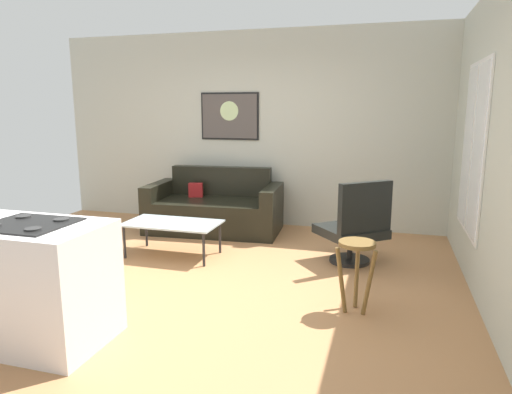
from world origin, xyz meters
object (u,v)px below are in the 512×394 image
object	(u,v)px
couch	(215,210)
coffee_table	(172,225)
wall_painting	(230,116)
armchair	(356,226)
bar_stool	(357,258)

from	to	relation	value
couch	coffee_table	xyz separation A→B (m)	(-0.06, -1.20, 0.08)
coffee_table	wall_painting	bearing A→B (deg)	87.01
couch	coffee_table	size ratio (longest dim) A/B	1.73
couch	armchair	size ratio (longest dim) A/B	1.99
bar_stool	armchair	bearing A→B (deg)	94.49
armchair	bar_stool	world-z (taller)	armchair
coffee_table	armchair	size ratio (longest dim) A/B	1.15
couch	wall_painting	world-z (taller)	wall_painting
couch	coffee_table	world-z (taller)	couch
coffee_table	wall_painting	world-z (taller)	wall_painting
couch	armchair	bearing A→B (deg)	-24.60
couch	bar_stool	xyz separation A→B (m)	(2.11, -2.14, 0.18)
wall_painting	armchair	bearing A→B (deg)	-36.93
coffee_table	armchair	world-z (taller)	armchair
couch	bar_stool	distance (m)	3.01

